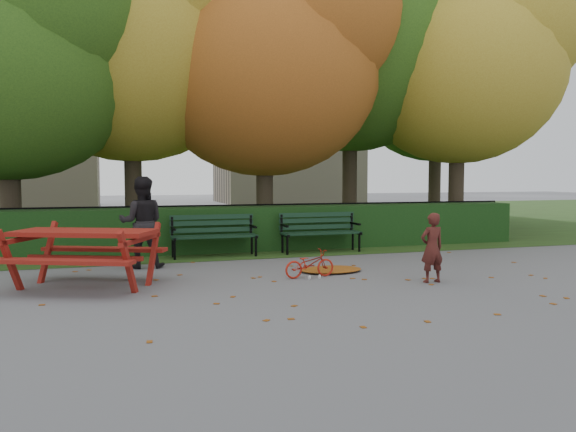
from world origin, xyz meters
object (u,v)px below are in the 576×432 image
object	(u,v)px
bench_right	(320,229)
bench_left	(214,232)
tree_c	(279,54)
tree_e	(473,57)
bicycle	(310,264)
tree_g	(448,74)
tree_d	(366,30)
tree_a	(20,47)
picnic_table	(85,243)
tree_b	(145,29)
child	(432,248)
adult	(142,222)

from	to	relation	value
bench_right	bench_left	bearing A→B (deg)	180.00
tree_c	bench_left	size ratio (longest dim) A/B	4.44
tree_e	bicycle	world-z (taller)	tree_e
tree_g	tree_d	bearing A→B (deg)	-150.39
tree_g	bicycle	world-z (taller)	tree_g
bench_right	tree_a	bearing A→B (deg)	163.39
picnic_table	bench_left	bearing A→B (deg)	72.02
tree_b	bench_right	size ratio (longest dim) A/B	4.88
bench_left	tree_d	bearing A→B (deg)	34.26
tree_g	tree_a	bearing A→B (deg)	-162.81
tree_g	child	world-z (taller)	tree_g
tree_a	adult	bearing A→B (deg)	-51.39
tree_a	bicycle	distance (m)	8.17
tree_c	tree_d	size ratio (longest dim) A/B	0.84
bicycle	tree_c	bearing A→B (deg)	-17.60
tree_b	tree_d	world-z (taller)	tree_d
child	bench_right	bearing A→B (deg)	-86.75
tree_d	bicycle	world-z (taller)	tree_d
picnic_table	adult	xyz separation A→B (m)	(0.93, 1.66, 0.16)
tree_g	bicycle	xyz separation A→B (m)	(-8.54, -9.03, -5.14)
tree_d	tree_e	world-z (taller)	tree_d
tree_c	picnic_table	distance (m)	7.95
tree_c	child	bearing A→B (deg)	-83.86
tree_a	adult	world-z (taller)	tree_a
bench_left	bench_right	xyz separation A→B (m)	(2.40, 0.00, 0.00)
tree_b	tree_d	bearing A→B (deg)	4.38
tree_c	bench_left	bearing A→B (deg)	-133.36
tree_c	bicycle	world-z (taller)	tree_c
tree_c	picnic_table	bearing A→B (deg)	-132.57
tree_d	tree_c	bearing A→B (deg)	-157.39
tree_d	bench_left	world-z (taller)	tree_d
bench_left	tree_g	bearing A→B (deg)	32.17
tree_d	bench_left	xyz separation A→B (m)	(-5.18, -3.53, -5.46)
tree_a	tree_b	xyz separation A→B (m)	(2.74, 1.17, 0.88)
bench_right	tree_d	bearing A→B (deg)	51.77
tree_g	adult	distance (m)	14.00
bench_left	bicycle	size ratio (longest dim) A/B	2.02
bench_left	child	bearing A→B (deg)	-54.78
tree_e	bench_left	world-z (taller)	tree_e
tree_g	tree_c	bearing A→B (deg)	-153.13
tree_a	tree_b	size ratio (longest dim) A/B	0.85
tree_a	tree_c	size ratio (longest dim) A/B	0.94
tree_b	tree_a	bearing A→B (deg)	-156.95
picnic_table	child	size ratio (longest dim) A/B	2.28
tree_c	bicycle	size ratio (longest dim) A/B	8.97
tree_a	bench_left	distance (m)	5.89
tree_a	bench_left	xyz separation A→B (m)	(3.89, -1.88, -4.00)
tree_b	tree_d	xyz separation A→B (m)	(6.32, 0.48, 0.58)
tree_g	bench_right	distance (m)	10.61
tree_a	tree_g	bearing A→B (deg)	17.19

